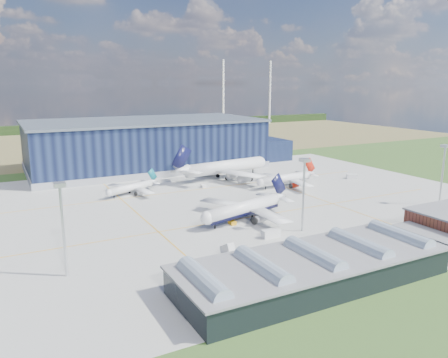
# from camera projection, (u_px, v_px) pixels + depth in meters

# --- Properties ---
(ground) EXTENTS (600.00, 600.00, 0.00)m
(ground) POSITION_uv_depth(u_px,v_px,m) (228.00, 211.00, 157.58)
(ground) COLOR #28481B
(ground) RESTS_ON ground
(apron) EXTENTS (220.00, 160.00, 0.08)m
(apron) POSITION_uv_depth(u_px,v_px,m) (216.00, 204.00, 166.22)
(apron) COLOR #9A9B96
(apron) RESTS_ON ground
(farmland) EXTENTS (600.00, 220.00, 0.01)m
(farmland) POSITION_uv_depth(u_px,v_px,m) (98.00, 141.00, 347.71)
(farmland) COLOR olive
(farmland) RESTS_ON ground
(treeline) EXTENTS (600.00, 8.00, 8.00)m
(treeline) POSITION_uv_depth(u_px,v_px,m) (79.00, 127.00, 415.99)
(treeline) COLOR black
(treeline) RESTS_ON ground
(hangar) EXTENTS (145.00, 62.00, 26.10)m
(hangar) POSITION_uv_depth(u_px,v_px,m) (151.00, 146.00, 238.30)
(hangar) COLOR black
(hangar) RESTS_ON ground
(glass_concourse) EXTENTS (78.00, 23.00, 8.60)m
(glass_concourse) POSITION_uv_depth(u_px,v_px,m) (326.00, 264.00, 102.00)
(glass_concourse) COLOR black
(glass_concourse) RESTS_ON ground
(light_mast_west) EXTENTS (2.60, 2.60, 23.00)m
(light_mast_west) POSITION_uv_depth(u_px,v_px,m) (62.00, 214.00, 101.04)
(light_mast_west) COLOR silver
(light_mast_west) RESTS_ON ground
(light_mast_center) EXTENTS (2.60, 2.60, 23.00)m
(light_mast_center) POSITION_uv_depth(u_px,v_px,m) (304.00, 183.00, 132.90)
(light_mast_center) COLOR silver
(light_mast_center) RESTS_ON ground
(light_mast_east) EXTENTS (2.60, 2.60, 23.00)m
(light_mast_east) POSITION_uv_depth(u_px,v_px,m) (443.00, 165.00, 162.48)
(light_mast_east) COLOR silver
(light_mast_east) RESTS_ON ground
(airliner_navy) EXTENTS (50.05, 49.42, 13.36)m
(airliner_navy) POSITION_uv_depth(u_px,v_px,m) (244.00, 201.00, 145.47)
(airliner_navy) COLOR white
(airliner_navy) RESTS_ON ground
(airliner_red) EXTENTS (37.99, 37.31, 11.30)m
(airliner_red) POSITION_uv_depth(u_px,v_px,m) (285.00, 174.00, 193.80)
(airliner_red) COLOR white
(airliner_red) RESTS_ON ground
(airliner_widebody) EXTENTS (61.20, 60.17, 17.87)m
(airliner_widebody) POSITION_uv_depth(u_px,v_px,m) (225.00, 160.00, 209.78)
(airliner_widebody) COLOR white
(airliner_widebody) RESTS_ON ground
(airliner_regional) EXTENTS (36.13, 35.82, 9.00)m
(airliner_regional) POSITION_uv_depth(u_px,v_px,m) (131.00, 184.00, 180.13)
(airliner_regional) COLOR white
(airliner_regional) RESTS_ON ground
(gse_tug_b) EXTENTS (1.99, 2.90, 1.23)m
(gse_tug_b) POSITION_uv_depth(u_px,v_px,m) (232.00, 223.00, 142.40)
(gse_tug_b) COLOR orange
(gse_tug_b) RESTS_ON ground
(gse_van_a) EXTENTS (5.72, 2.61, 2.47)m
(gse_van_a) POSITION_uv_depth(u_px,v_px,m) (271.00, 234.00, 130.28)
(gse_van_a) COLOR silver
(gse_van_a) RESTS_ON ground
(gse_cart_a) EXTENTS (2.38, 3.22, 1.28)m
(gse_cart_a) POSITION_uv_depth(u_px,v_px,m) (204.00, 186.00, 192.87)
(gse_cart_a) COLOR silver
(gse_cart_a) RESTS_ON ground
(gse_van_b) EXTENTS (5.46, 4.61, 2.29)m
(gse_van_b) POSITION_uv_depth(u_px,v_px,m) (352.00, 176.00, 210.67)
(gse_van_b) COLOR silver
(gse_van_b) RESTS_ON ground
(gse_tug_c) EXTENTS (2.60, 3.80, 1.57)m
(gse_tug_c) POSITION_uv_depth(u_px,v_px,m) (218.00, 172.00, 223.36)
(gse_tug_c) COLOR orange
(gse_tug_c) RESTS_ON ground
(gse_cart_b) EXTENTS (3.55, 2.61, 1.42)m
(gse_cart_b) POSITION_uv_depth(u_px,v_px,m) (264.00, 183.00, 198.12)
(gse_cart_b) COLOR silver
(gse_cart_b) RESTS_ON ground
(gse_van_c) EXTENTS (5.85, 3.84, 2.58)m
(gse_van_c) POSITION_uv_depth(u_px,v_px,m) (434.00, 209.00, 155.39)
(gse_van_c) COLOR silver
(gse_van_c) RESTS_ON ground
(airstair) EXTENTS (2.03, 4.84, 3.07)m
(airstair) POSITION_uv_depth(u_px,v_px,m) (228.00, 254.00, 114.22)
(airstair) COLOR silver
(airstair) RESTS_ON ground
(car_a) EXTENTS (3.89, 1.75, 1.30)m
(car_a) POSITION_uv_depth(u_px,v_px,m) (348.00, 247.00, 121.42)
(car_a) COLOR #99999E
(car_a) RESTS_ON ground
(car_b) EXTENTS (3.38, 1.83, 1.06)m
(car_b) POSITION_uv_depth(u_px,v_px,m) (312.00, 255.00, 115.71)
(car_b) COLOR #99999E
(car_b) RESTS_ON ground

